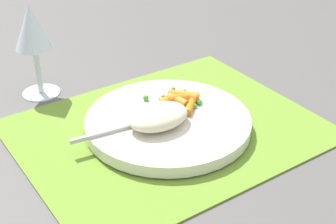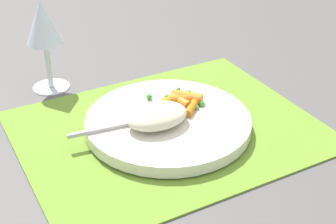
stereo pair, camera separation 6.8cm
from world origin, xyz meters
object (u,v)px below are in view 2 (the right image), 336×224
Objects in this scene: plate at (168,122)px; fork at (143,121)px; wine_glass at (43,26)px; carrot_portion at (182,100)px; rice_mound at (157,116)px.

fork is at bearing 173.07° from plate.
carrot_portion is at bearing -52.36° from wine_glass.
wine_glass is (-0.10, 0.25, 0.08)m from rice_mound.
wine_glass reaches higher than carrot_portion.
rice_mound reaches higher than fork.
rice_mound is 0.03m from fork.
carrot_portion is at bearing 29.48° from rice_mound.
wine_glass is at bearing 109.07° from fork.
plate is 2.70× the size of rice_mound.
rice_mound is 0.50× the size of fork.
plate is 1.34× the size of fork.
wine_glass is (-0.08, 0.23, 0.09)m from fork.
carrot_portion is 0.53× the size of wine_glass.
carrot_portion is (0.07, 0.04, -0.01)m from rice_mound.
wine_glass is at bearing 127.64° from carrot_portion.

